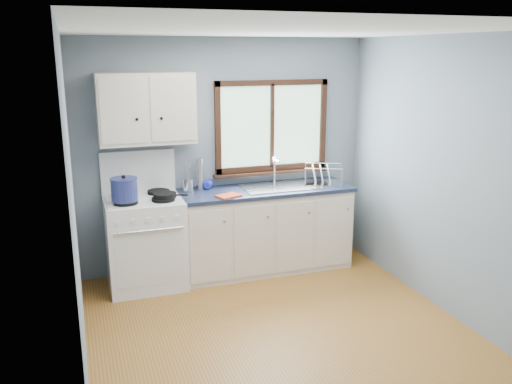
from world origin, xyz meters
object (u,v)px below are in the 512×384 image
object	(u,v)px
base_cabinets	(265,233)
skillet	(165,195)
utensil_crock	(188,185)
sink	(280,192)
gas_range	(145,239)
thermos	(200,174)
stockpot	(124,189)
dish_rack	(322,178)

from	to	relation	value
base_cabinets	skillet	size ratio (longest dim) A/B	5.16
base_cabinets	utensil_crock	world-z (taller)	utensil_crock
sink	base_cabinets	bearing A→B (deg)	179.87
gas_range	sink	bearing A→B (deg)	0.71
thermos	sink	bearing A→B (deg)	-12.24
stockpot	gas_range	bearing A→B (deg)	38.63
skillet	sink	bearing A→B (deg)	23.96
gas_range	skillet	size ratio (longest dim) A/B	3.79
utensil_crock	dish_rack	bearing A→B (deg)	-4.76
stockpot	dish_rack	size ratio (longest dim) A/B	0.60
base_cabinets	utensil_crock	xyz separation A→B (m)	(-0.81, 0.12, 0.58)
utensil_crock	thermos	xyz separation A→B (m)	(0.14, 0.06, 0.10)
stockpot	thermos	xyz separation A→B (m)	(0.82, 0.35, 0.01)
dish_rack	skillet	bearing A→B (deg)	-149.93
skillet	stockpot	size ratio (longest dim) A/B	1.16
stockpot	base_cabinets	bearing A→B (deg)	6.45
utensil_crock	thermos	size ratio (longest dim) A/B	1.03
base_cabinets	sink	size ratio (longest dim) A/B	2.20
gas_range	utensil_crock	world-z (taller)	gas_range
stockpot	thermos	size ratio (longest dim) A/B	0.93
skillet	base_cabinets	bearing A→B (deg)	25.21
stockpot	dish_rack	bearing A→B (deg)	4.37
sink	dish_rack	size ratio (longest dim) A/B	1.62
base_cabinets	utensil_crock	distance (m)	1.00
sink	thermos	xyz separation A→B (m)	(-0.85, 0.19, 0.23)
base_cabinets	utensil_crock	size ratio (longest dim) A/B	5.39
thermos	dish_rack	world-z (taller)	thermos
gas_range	sink	distance (m)	1.53
skillet	utensil_crock	bearing A→B (deg)	61.14
base_cabinets	sink	world-z (taller)	sink
gas_range	base_cabinets	bearing A→B (deg)	0.82
gas_range	skillet	world-z (taller)	gas_range
sink	thermos	distance (m)	0.90
base_cabinets	utensil_crock	bearing A→B (deg)	171.49
base_cabinets	dish_rack	world-z (taller)	dish_rack
skillet	dish_rack	bearing A→B (deg)	21.76
gas_range	thermos	bearing A→B (deg)	17.83
skillet	utensil_crock	xyz separation A→B (m)	(0.30, 0.29, 0.01)
dish_rack	thermos	bearing A→B (deg)	-163.28
utensil_crock	thermos	world-z (taller)	utensil_crock
sink	utensil_crock	bearing A→B (deg)	173.00
stockpot	utensil_crock	size ratio (longest dim) A/B	0.90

